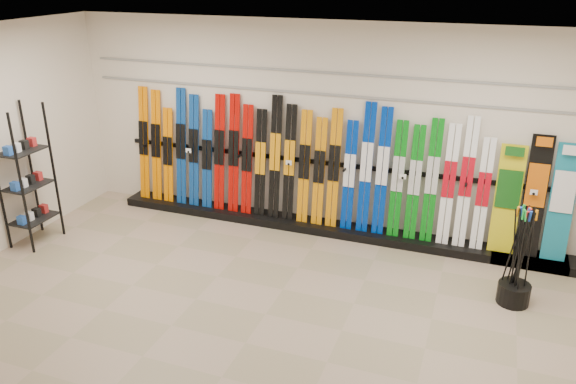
% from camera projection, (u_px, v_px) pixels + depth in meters
% --- Properties ---
extents(floor, '(8.00, 8.00, 0.00)m').
position_uv_depth(floor, '(266.00, 314.00, 6.35)').
color(floor, gray).
rests_on(floor, ground).
extents(back_wall, '(8.00, 0.00, 8.00)m').
position_uv_depth(back_wall, '(331.00, 129.00, 7.96)').
color(back_wall, beige).
rests_on(back_wall, floor).
extents(ceiling, '(8.00, 8.00, 0.00)m').
position_uv_depth(ceiling, '(261.00, 42.00, 5.22)').
color(ceiling, silver).
rests_on(ceiling, back_wall).
extents(ski_rack_base, '(8.00, 0.40, 0.12)m').
position_uv_depth(ski_rack_base, '(338.00, 230.00, 8.24)').
color(ski_rack_base, black).
rests_on(ski_rack_base, floor).
extents(skis, '(5.36, 0.25, 1.84)m').
position_uv_depth(skis, '(296.00, 165.00, 8.17)').
color(skis, orange).
rests_on(skis, ski_rack_base).
extents(snowboards, '(0.95, 0.25, 1.59)m').
position_uv_depth(snowboards, '(534.00, 200.00, 7.18)').
color(snowboards, gold).
rests_on(snowboards, ski_rack_base).
extents(accessory_rack, '(0.40, 0.60, 1.97)m').
position_uv_depth(accessory_rack, '(27.00, 176.00, 7.67)').
color(accessory_rack, black).
rests_on(accessory_rack, floor).
extents(pole_bin, '(0.37, 0.37, 0.25)m').
position_uv_depth(pole_bin, '(513.00, 293.00, 6.52)').
color(pole_bin, black).
rests_on(pole_bin, floor).
extents(ski_poles, '(0.29, 0.26, 1.18)m').
position_uv_depth(ski_poles, '(519.00, 256.00, 6.34)').
color(ski_poles, black).
rests_on(ski_poles, pole_bin).
extents(slatwall_rail_0, '(7.60, 0.02, 0.03)m').
position_uv_depth(slatwall_rail_0, '(331.00, 95.00, 7.75)').
color(slatwall_rail_0, gray).
rests_on(slatwall_rail_0, back_wall).
extents(slatwall_rail_1, '(7.60, 0.02, 0.03)m').
position_uv_depth(slatwall_rail_1, '(332.00, 73.00, 7.64)').
color(slatwall_rail_1, gray).
rests_on(slatwall_rail_1, back_wall).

